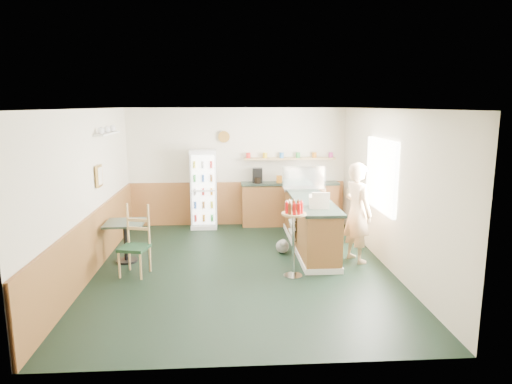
{
  "coord_description": "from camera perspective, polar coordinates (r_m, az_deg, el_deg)",
  "views": [
    {
      "loc": [
        -0.23,
        -7.46,
        2.76
      ],
      "look_at": [
        0.28,
        0.6,
        1.22
      ],
      "focal_mm": 32.0,
      "sensor_mm": 36.0,
      "label": 1
    }
  ],
  "objects": [
    {
      "name": "shopkeeper",
      "position": [
        8.25,
        12.55,
        -2.52
      ],
      "size": [
        0.63,
        0.72,
        1.78
      ],
      "primitive_type": "imported",
      "rotation": [
        0.0,
        0.0,
        1.98
      ],
      "color": "tan",
      "rests_on": "ground"
    },
    {
      "name": "newspaper_rack",
      "position": [
        8.72,
        4.57,
        -3.6
      ],
      "size": [
        0.09,
        0.46,
        0.73
      ],
      "color": "black",
      "rests_on": "ground"
    },
    {
      "name": "service_counter",
      "position": [
        8.98,
        6.66,
        -4.09
      ],
      "size": [
        0.68,
        3.01,
        1.01
      ],
      "color": "#9B5932",
      "rests_on": "ground"
    },
    {
      "name": "drinks_fridge",
      "position": [
        10.38,
        -6.56,
        0.36
      ],
      "size": [
        0.59,
        0.52,
        1.78
      ],
      "color": "silver",
      "rests_on": "ground"
    },
    {
      "name": "display_case",
      "position": [
        9.54,
        5.97,
        1.68
      ],
      "size": [
        0.86,
        0.45,
        0.49
      ],
      "color": "silver",
      "rests_on": "service_counter"
    },
    {
      "name": "cash_register",
      "position": [
        8.0,
        7.86,
        -1.19
      ],
      "size": [
        0.39,
        0.4,
        0.2
      ],
      "primitive_type": "cube",
      "rotation": [
        0.0,
        0.0,
        -0.14
      ],
      "color": "beige",
      "rests_on": "service_counter"
    },
    {
      "name": "room_envelope",
      "position": [
        8.28,
        -3.55,
        2.23
      ],
      "size": [
        5.04,
        6.02,
        2.72
      ],
      "color": "beige",
      "rests_on": "ground"
    },
    {
      "name": "cafe_chair",
      "position": [
        7.81,
        -14.91,
        -5.57
      ],
      "size": [
        0.52,
        0.52,
        1.16
      ],
      "rotation": [
        0.0,
        0.0,
        -0.24
      ],
      "color": "black",
      "rests_on": "ground"
    },
    {
      "name": "dog_doorstop",
      "position": [
        8.68,
        3.35,
        -6.74
      ],
      "size": [
        0.25,
        0.32,
        0.3
      ],
      "rotation": [
        0.0,
        0.0,
        0.04
      ],
      "color": "gray",
      "rests_on": "ground"
    },
    {
      "name": "back_counter",
      "position": [
        10.59,
        4.16,
        -1.27
      ],
      "size": [
        2.24,
        0.42,
        1.69
      ],
      "color": "#9B5932",
      "rests_on": "ground"
    },
    {
      "name": "cafe_table",
      "position": [
        8.42,
        -16.01,
        -5.05
      ],
      "size": [
        0.69,
        0.69,
        0.73
      ],
      "rotation": [
        0.0,
        0.0,
        0.03
      ],
      "color": "black",
      "rests_on": "ground"
    },
    {
      "name": "ground",
      "position": [
        7.95,
        -1.75,
        -9.48
      ],
      "size": [
        6.0,
        6.0,
        0.0
      ],
      "primitive_type": "plane",
      "color": "black",
      "rests_on": "ground"
    },
    {
      "name": "condiment_stand",
      "position": [
        7.34,
        4.74,
        -4.21
      ],
      "size": [
        0.4,
        0.4,
        1.24
      ],
      "rotation": [
        0.0,
        0.0,
        -0.41
      ],
      "color": "silver",
      "rests_on": "ground"
    }
  ]
}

